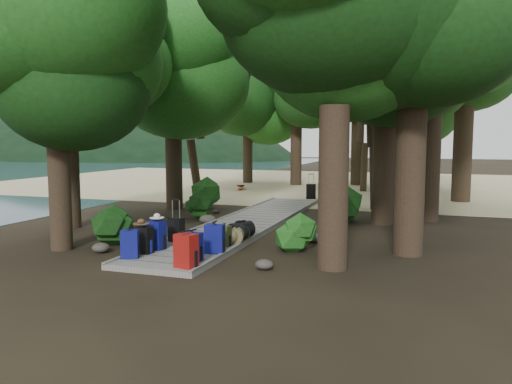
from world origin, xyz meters
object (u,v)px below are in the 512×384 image
(backpack_left_b, at_px, (144,238))
(suitcase_on_boardwalk, at_px, (176,230))
(sun_lounger, at_px, (390,190))
(backpack_right_b, at_px, (193,245))
(backpack_right_d, at_px, (223,235))
(backpack_right_c, at_px, (215,237))
(kayak, at_px, (241,187))
(backpack_right_a, at_px, (186,249))
(duffel_right_black, at_px, (241,230))
(backpack_left_a, at_px, (130,242))
(duffel_right_khaki, at_px, (237,234))
(backpack_left_c, at_px, (156,233))
(lone_suitcase_on_sand, at_px, (311,191))

(backpack_left_b, xyz_separation_m, suitcase_on_boardwalk, (0.10, 1.32, -0.03))
(suitcase_on_boardwalk, xyz_separation_m, sun_lounger, (4.26, 12.83, -0.12))
(backpack_right_b, distance_m, backpack_right_d, 1.51)
(backpack_right_c, height_order, kayak, backpack_right_c)
(backpack_left_b, height_order, backpack_right_a, backpack_right_a)
(backpack_right_c, distance_m, sun_lounger, 13.95)
(duffel_right_black, relative_size, suitcase_on_boardwalk, 1.10)
(backpack_left_a, xyz_separation_m, duffel_right_khaki, (1.55, 2.28, -0.15))
(backpack_right_c, relative_size, suitcase_on_boardwalk, 1.17)
(backpack_right_b, distance_m, suitcase_on_boardwalk, 2.00)
(duffel_right_khaki, relative_size, kayak, 0.18)
(backpack_left_b, distance_m, suitcase_on_boardwalk, 1.33)
(backpack_left_c, height_order, backpack_right_c, backpack_left_c)
(backpack_right_b, distance_m, duffel_right_khaki, 2.05)
(backpack_left_b, relative_size, duffel_right_black, 0.99)
(backpack_left_b, height_order, duffel_right_khaki, backpack_left_b)
(backpack_right_a, xyz_separation_m, duffel_right_black, (0.00, 3.06, -0.16))
(backpack_left_a, bearing_deg, lone_suitcase_on_sand, 61.89)
(suitcase_on_boardwalk, height_order, kayak, suitcase_on_boardwalk)
(kayak, bearing_deg, backpack_left_c, -86.37)
(suitcase_on_boardwalk, bearing_deg, duffel_right_khaki, 34.33)
(backpack_left_a, bearing_deg, duffel_right_khaki, 33.11)
(backpack_right_c, bearing_deg, backpack_right_b, -109.69)
(lone_suitcase_on_sand, relative_size, kayak, 0.22)
(duffel_right_black, relative_size, lone_suitcase_on_sand, 1.02)
(lone_suitcase_on_sand, bearing_deg, backpack_left_c, -106.74)
(duffel_right_black, bearing_deg, suitcase_on_boardwalk, -122.10)
(backpack_right_b, bearing_deg, suitcase_on_boardwalk, 130.78)
(duffel_right_black, distance_m, sun_lounger, 12.28)
(backpack_right_d, bearing_deg, kayak, 113.30)
(backpack_left_b, height_order, kayak, backpack_left_b)
(duffel_right_khaki, relative_size, lone_suitcase_on_sand, 0.84)
(backpack_left_b, distance_m, backpack_left_c, 0.44)
(suitcase_on_boardwalk, height_order, sun_lounger, suitcase_on_boardwalk)
(backpack_left_b, height_order, sun_lounger, backpack_left_b)
(backpack_left_c, relative_size, lone_suitcase_on_sand, 1.11)
(backpack_right_a, bearing_deg, sun_lounger, 93.47)
(backpack_left_a, bearing_deg, backpack_left_c, 61.96)
(backpack_left_a, distance_m, backpack_right_d, 2.24)
(backpack_right_b, bearing_deg, backpack_left_c, 154.17)
(backpack_right_a, distance_m, backpack_right_c, 1.34)
(backpack_right_a, bearing_deg, backpack_right_c, 103.24)
(sun_lounger, bearing_deg, backpack_left_c, -117.22)
(backpack_left_c, height_order, suitcase_on_boardwalk, backpack_left_c)
(backpack_right_d, bearing_deg, duffel_right_black, 90.07)
(kayak, bearing_deg, backpack_right_d, -80.53)
(suitcase_on_boardwalk, distance_m, kayak, 13.82)
(backpack_left_b, height_order, lone_suitcase_on_sand, backpack_left_b)
(backpack_right_b, bearing_deg, duffel_right_khaki, 87.81)
(backpack_right_c, height_order, duffel_right_khaki, backpack_right_c)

